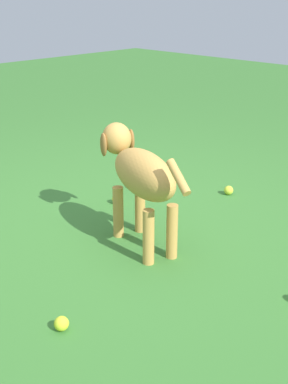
{
  "coord_description": "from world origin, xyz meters",
  "views": [
    {
      "loc": [
        2.15,
        -2.03,
        1.4
      ],
      "look_at": [
        0.24,
        -0.09,
        0.33
      ],
      "focal_mm": 49.42,
      "sensor_mm": 36.0,
      "label": 1
    }
  ],
  "objects_px": {
    "dog": "(139,173)",
    "tennis_ball_2": "(61,324)",
    "tennis_ball_3": "(229,190)",
    "water_bowl": "(146,184)",
    "tennis_ball_1": "(117,199)"
  },
  "relations": [
    {
      "from": "tennis_ball_2",
      "to": "water_bowl",
      "type": "height_order",
      "value": "tennis_ball_2"
    },
    {
      "from": "tennis_ball_1",
      "to": "water_bowl",
      "type": "distance_m",
      "value": 0.36
    },
    {
      "from": "tennis_ball_2",
      "to": "tennis_ball_3",
      "type": "bearing_deg",
      "value": 103.32
    },
    {
      "from": "tennis_ball_1",
      "to": "tennis_ball_2",
      "type": "distance_m",
      "value": 1.44
    },
    {
      "from": "tennis_ball_2",
      "to": "tennis_ball_3",
      "type": "xyz_separation_m",
      "value": [
        -0.43,
        1.81,
        0.0
      ]
    },
    {
      "from": "dog",
      "to": "tennis_ball_1",
      "type": "bearing_deg",
      "value": -12.43
    },
    {
      "from": "water_bowl",
      "to": "tennis_ball_1",
      "type": "bearing_deg",
      "value": -78.86
    },
    {
      "from": "dog",
      "to": "tennis_ball_3",
      "type": "xyz_separation_m",
      "value": [
        -0.07,
        0.98,
        -0.4
      ]
    },
    {
      "from": "tennis_ball_3",
      "to": "water_bowl",
      "type": "relative_size",
      "value": 0.3
    },
    {
      "from": "tennis_ball_3",
      "to": "water_bowl",
      "type": "distance_m",
      "value": 0.61
    },
    {
      "from": "tennis_ball_2",
      "to": "water_bowl",
      "type": "relative_size",
      "value": 0.3
    },
    {
      "from": "tennis_ball_1",
      "to": "tennis_ball_2",
      "type": "bearing_deg",
      "value": -52.37
    },
    {
      "from": "dog",
      "to": "tennis_ball_2",
      "type": "bearing_deg",
      "value": 130.7
    },
    {
      "from": "dog",
      "to": "tennis_ball_2",
      "type": "relative_size",
      "value": 14.0
    },
    {
      "from": "dog",
      "to": "tennis_ball_2",
      "type": "height_order",
      "value": "dog"
    }
  ]
}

